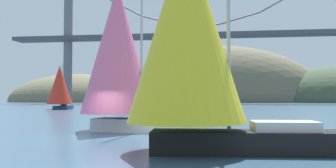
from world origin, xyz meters
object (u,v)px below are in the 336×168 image
sailboat_scarlet_sail (60,86)px  sailboat_teal_sail (127,80)px  sailboat_yellow_sail (191,34)px  sailboat_pink_spinnaker (120,53)px  sailboat_white_mainsail (142,84)px  sailboat_blue_spinnaker (210,84)px

sailboat_scarlet_sail → sailboat_teal_sail: 11.18m
sailboat_yellow_sail → sailboat_scarlet_sail: 51.25m
sailboat_pink_spinnaker → sailboat_teal_sail: 39.73m
sailboat_scarlet_sail → sailboat_white_mainsail: (14.92, -4.03, 0.18)m
sailboat_white_mainsail → sailboat_blue_spinnaker: size_ratio=1.03×
sailboat_pink_spinnaker → sailboat_white_mainsail: 32.83m
sailboat_pink_spinnaker → sailboat_blue_spinnaker: size_ratio=1.23×
sailboat_scarlet_sail → sailboat_white_mainsail: bearing=-15.1°
sailboat_yellow_sail → sailboat_blue_spinnaker: (-0.65, 51.81, -0.08)m
sailboat_pink_spinnaker → sailboat_scarlet_sail: 41.77m
sailboat_pink_spinnaker → sailboat_scarlet_sail: sailboat_pink_spinnaker is taller
sailboat_scarlet_sail → sailboat_blue_spinnaker: (24.86, 7.36, 0.41)m
sailboat_yellow_sail → sailboat_scarlet_sail: (-25.51, 44.45, -0.50)m
sailboat_yellow_sail → sailboat_scarlet_sail: sailboat_yellow_sail is taller
sailboat_white_mainsail → sailboat_teal_sail: size_ratio=0.90×
sailboat_scarlet_sail → sailboat_teal_sail: sailboat_teal_sail is taller
sailboat_scarlet_sail → sailboat_white_mainsail: 15.46m
sailboat_pink_spinnaker → sailboat_teal_sail: sailboat_pink_spinnaker is taller
sailboat_scarlet_sail → sailboat_blue_spinnaker: size_ratio=0.93×
sailboat_pink_spinnaker → sailboat_yellow_sail: sailboat_pink_spinnaker is taller
sailboat_white_mainsail → sailboat_pink_spinnaker: bearing=-80.2°
sailboat_teal_sail → sailboat_blue_spinnaker: (13.93, 5.18, -0.55)m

